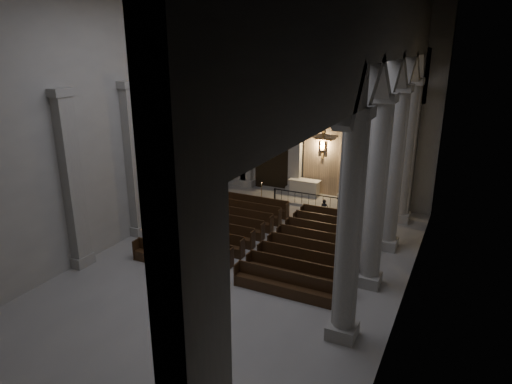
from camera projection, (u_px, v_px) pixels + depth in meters
room at (235, 101)px, 18.01m from camera, size 24.00×24.10×12.00m
sanctuary_wall at (324, 96)px, 28.16m from camera, size 14.00×0.77×12.00m
right_arcade at (383, 99)px, 16.79m from camera, size 1.00×24.00×12.00m
left_pilasters at (158, 155)px, 24.97m from camera, size 0.60×13.00×8.03m
sanctuary_step at (315, 200)px, 29.43m from camera, size 8.50×2.60×0.15m
altar at (305, 187)px, 30.09m from camera, size 2.02×0.81×1.03m
altar_rail at (309, 198)px, 28.20m from camera, size 4.68×0.09×0.92m
candle_stand_left at (262, 195)px, 29.55m from camera, size 0.21×0.21×1.23m
candle_stand_right at (363, 211)px, 26.68m from camera, size 0.23×0.23×1.34m
pews at (266, 240)px, 22.93m from camera, size 9.95×8.32×1.02m
worshipper at (324, 210)px, 26.20m from camera, size 0.48×0.35×1.23m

